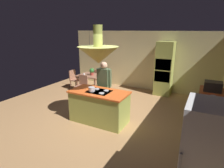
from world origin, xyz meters
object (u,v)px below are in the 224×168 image
Objects in this scene: microwave_on_counter at (213,86)px; potted_plant_on_table at (92,71)px; oven_tower at (164,69)px; canister_sugar at (213,101)px; kitchen_island at (99,106)px; chair_at_corner at (74,78)px; canister_flour at (213,104)px; canister_tea at (213,99)px; dining_table at (91,77)px; cup_on_table at (84,74)px; cooking_pot_on_cooktop at (92,89)px; chair_by_back_wall at (99,77)px; chair_facing_island at (82,84)px; refrigerator at (208,162)px; person_at_island at (104,84)px.

potted_plant_on_table is at bearing 172.66° from microwave_on_counter.
oven_tower is 4.71× the size of microwave_on_counter.
kitchen_island is at bearing -172.20° from canister_sugar.
chair_at_corner is 5.64× the size of canister_flour.
oven_tower reaches higher than canister_tea.
cup_on_table reaches higher than dining_table.
canister_sugar is at bearing 9.82° from cooking_pot_on_cooktop.
chair_at_corner is at bearing 35.35° from chair_by_back_wall.
chair_by_back_wall is (-2.80, -0.52, -0.58)m from oven_tower.
cup_on_table is (0.69, -0.20, 0.30)m from chair_at_corner.
microwave_on_counter reaches higher than chair_facing_island.
potted_plant_on_table is at bearing 82.97° from chair_facing_island.
oven_tower reaches higher than chair_at_corner.
refrigerator is 9.48× the size of cooking_pot_on_cooktop.
oven_tower is at bearing 121.37° from canister_sugar.
canister_flour is (4.54, -1.89, 0.35)m from dining_table.
kitchen_island is 1.92× the size of chair_facing_island.
chair_at_corner is (-0.88, -0.00, -0.15)m from dining_table.
oven_tower is 2.88m from person_at_island.
canister_sugar is at bearing 152.75° from chair_by_back_wall.
microwave_on_counter is (4.54, 0.04, 0.56)m from chair_facing_island.
chair_by_back_wall is 1.08m from chair_at_corner.
cooking_pot_on_cooktop is (-3.00, -0.34, 0.00)m from canister_flour.
canister_flour is 1.30m from microwave_on_counter.
refrigerator reaches higher than chair_facing_island.
refrigerator reaches higher than potted_plant_on_table.
cup_on_table is at bearing 114.79° from chair_facing_island.
refrigerator is 6.60m from chair_at_corner.
canister_sugar is at bearing -20.79° from potted_plant_on_table.
canister_sugar is at bearing -58.63° from oven_tower.
refrigerator is 1.69× the size of dining_table.
chair_facing_island is at bearing 168.75° from canister_tea.
canister_flour is at bearing -22.78° from potted_plant_on_table.
cooking_pot_on_cooktop reaches higher than chair_facing_island.
cooking_pot_on_cooktop is (0.07, -0.82, 0.06)m from person_at_island.
canister_tea is at bearing -2.31° from person_at_island.
canister_sugar is (4.46, -1.69, 0.10)m from potted_plant_on_table.
cooking_pot_on_cooktop is (1.54, -2.23, 0.36)m from dining_table.
oven_tower reaches higher than canister_flour.
chair_facing_island is at bearing -125.35° from chair_at_corner.
refrigerator reaches higher than dining_table.
dining_table is 4.93m from canister_flour.
chair_at_corner is (-2.58, 2.10, 0.04)m from kitchen_island.
cooking_pot_on_cooktop reaches higher than chair_at_corner.
cooking_pot_on_cooktop is (-3.00, -0.70, -0.01)m from canister_tea.
canister_flour reaches higher than dining_table.
chair_by_back_wall is at bearing -169.56° from oven_tower.
oven_tower is 7.22× the size of potted_plant_on_table.
canister_sugar is at bearing -107.50° from chair_at_corner.
kitchen_island is 1.65× the size of dining_table.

